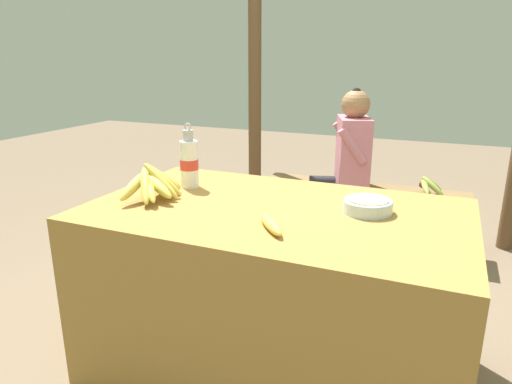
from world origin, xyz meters
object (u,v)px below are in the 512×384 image
(banana_bunch_ripe, at_px, (154,182))
(banana_bunch_green, at_px, (428,185))
(serving_bowl, at_px, (368,205))
(loose_banana_front, at_px, (271,224))
(wooden_bench, at_px, (362,197))
(support_post_near, at_px, (255,70))
(seated_vendor, at_px, (346,157))
(water_bottle, at_px, (189,163))

(banana_bunch_ripe, bearing_deg, banana_bunch_green, 57.84)
(banana_bunch_ripe, height_order, serving_bowl, banana_bunch_ripe)
(loose_banana_front, distance_m, wooden_bench, 1.79)
(support_post_near, bearing_deg, seated_vendor, -23.64)
(water_bottle, xyz_separation_m, banana_bunch_green, (0.97, 1.39, -0.36))
(banana_bunch_green, bearing_deg, loose_banana_front, -104.09)
(serving_bowl, height_order, banana_bunch_green, serving_bowl)
(serving_bowl, xyz_separation_m, banana_bunch_green, (0.16, 1.43, -0.28))
(wooden_bench, xyz_separation_m, support_post_near, (-0.96, 0.32, 0.85))
(loose_banana_front, relative_size, support_post_near, 0.08)
(loose_banana_front, distance_m, seated_vendor, 1.71)
(banana_bunch_ripe, distance_m, banana_bunch_green, 1.93)
(water_bottle, xyz_separation_m, wooden_bench, (0.54, 1.40, -0.50))
(water_bottle, bearing_deg, banana_bunch_ripe, -101.12)
(loose_banana_front, height_order, support_post_near, support_post_near)
(banana_bunch_ripe, xyz_separation_m, seated_vendor, (0.47, 1.56, -0.17))
(seated_vendor, bearing_deg, wooden_bench, -177.69)
(loose_banana_front, distance_m, support_post_near, 2.32)
(seated_vendor, relative_size, support_post_near, 0.46)
(banana_bunch_ripe, bearing_deg, water_bottle, 78.88)
(water_bottle, distance_m, banana_bunch_green, 1.74)
(serving_bowl, distance_m, banana_bunch_green, 1.47)
(water_bottle, bearing_deg, serving_bowl, -2.66)
(seated_vendor, distance_m, support_post_near, 1.08)
(wooden_bench, distance_m, seated_vendor, 0.31)
(seated_vendor, bearing_deg, water_bottle, 53.40)
(wooden_bench, height_order, seated_vendor, seated_vendor)
(wooden_bench, bearing_deg, banana_bunch_green, -0.10)
(water_bottle, relative_size, loose_banana_front, 1.63)
(wooden_bench, bearing_deg, seated_vendor, -158.55)
(water_bottle, bearing_deg, banana_bunch_green, 55.19)
(loose_banana_front, bearing_deg, banana_bunch_green, 75.91)
(wooden_bench, bearing_deg, banana_bunch_ripe, -109.99)
(serving_bowl, height_order, support_post_near, support_post_near)
(water_bottle, relative_size, seated_vendor, 0.27)
(serving_bowl, bearing_deg, water_bottle, 177.34)
(water_bottle, relative_size, support_post_near, 0.12)
(serving_bowl, bearing_deg, seated_vendor, 105.36)
(water_bottle, distance_m, loose_banana_front, 0.64)
(banana_bunch_ripe, xyz_separation_m, banana_bunch_green, (1.01, 1.61, -0.32))
(banana_bunch_ripe, height_order, water_bottle, water_bottle)
(serving_bowl, distance_m, wooden_bench, 1.51)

